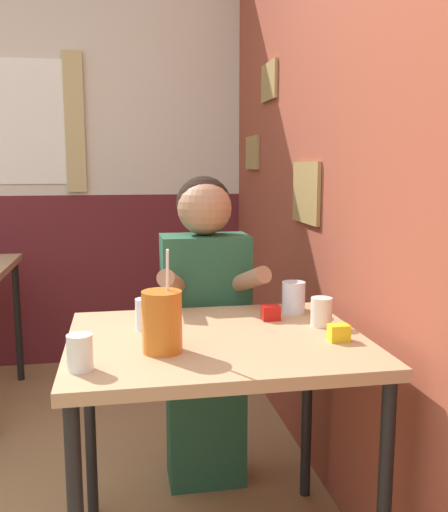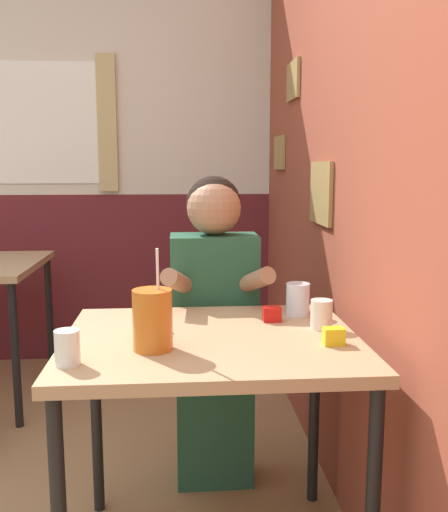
% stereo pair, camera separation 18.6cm
% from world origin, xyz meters
% --- Properties ---
extents(brick_wall_right, '(0.08, 4.44, 2.70)m').
position_xyz_m(brick_wall_right, '(1.29, 1.22, 1.35)').
color(brick_wall_right, brown).
rests_on(brick_wall_right, ground_plane).
extents(back_wall, '(5.52, 0.09, 2.70)m').
position_xyz_m(back_wall, '(-0.01, 2.47, 1.36)').
color(back_wall, beige).
rests_on(back_wall, ground_plane).
extents(main_table, '(0.90, 0.74, 0.77)m').
position_xyz_m(main_table, '(0.76, 0.36, 0.69)').
color(main_table, tan).
rests_on(main_table, ground_plane).
extents(person_seated, '(0.42, 0.41, 1.25)m').
position_xyz_m(person_seated, '(0.80, 0.87, 0.66)').
color(person_seated, '#235138').
rests_on(person_seated, ground_plane).
extents(cocktail_pitcher, '(0.11, 0.11, 0.29)m').
position_xyz_m(cocktail_pitcher, '(0.58, 0.25, 0.86)').
color(cocktail_pitcher, '#C6661E').
rests_on(cocktail_pitcher, main_table).
extents(glass_near_pitcher, '(0.06, 0.06, 0.10)m').
position_xyz_m(glass_near_pitcher, '(0.55, 0.48, 0.82)').
color(glass_near_pitcher, silver).
rests_on(glass_near_pitcher, main_table).
extents(glass_center, '(0.07, 0.07, 0.09)m').
position_xyz_m(glass_center, '(0.37, 0.14, 0.82)').
color(glass_center, silver).
rests_on(glass_center, main_table).
extents(glass_far_side, '(0.07, 0.07, 0.09)m').
position_xyz_m(glass_far_side, '(1.11, 0.42, 0.82)').
color(glass_far_side, silver).
rests_on(glass_far_side, main_table).
extents(glass_by_brick, '(0.08, 0.08, 0.11)m').
position_xyz_m(glass_by_brick, '(1.07, 0.59, 0.83)').
color(glass_by_brick, silver).
rests_on(glass_by_brick, main_table).
extents(condiment_ketchup, '(0.06, 0.04, 0.05)m').
position_xyz_m(condiment_ketchup, '(0.97, 0.52, 0.79)').
color(condiment_ketchup, '#B7140F').
rests_on(condiment_ketchup, main_table).
extents(condiment_mustard, '(0.06, 0.04, 0.05)m').
position_xyz_m(condiment_mustard, '(1.11, 0.25, 0.79)').
color(condiment_mustard, yellow).
rests_on(condiment_mustard, main_table).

